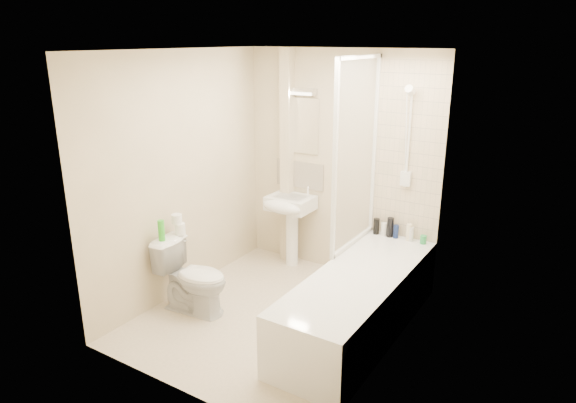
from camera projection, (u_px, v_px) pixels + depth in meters
The scene contains 26 objects.
floor at pixel (275, 316), 4.81m from camera, with size 2.50×2.50×0.00m, color beige.
wall_back at pixel (339, 165), 5.45m from camera, with size 2.20×0.02×2.40m, color beige.
wall_left at pixel (180, 177), 5.00m from camera, with size 0.02×2.50×2.40m, color beige.
wall_right at pixel (395, 217), 3.88m from camera, with size 0.02×2.50×2.40m, color beige.
ceiling at pixel (273, 50), 4.07m from camera, with size 2.20×2.50×0.02m, color white.
tile_back at pixel (409, 153), 4.99m from camera, with size 0.70×0.01×1.75m, color beige.
tile_right at pixel (405, 182), 3.98m from camera, with size 0.01×2.10×1.75m, color beige.
pipe_boxing at pixel (287, 159), 5.71m from camera, with size 0.12×0.12×2.40m, color beige.
splashback at pixel (300, 175), 5.74m from camera, with size 0.60×0.01×0.30m, color beige.
mirror at pixel (300, 126), 5.57m from camera, with size 0.46×0.01×0.60m, color white.
strip_light at pixel (299, 91), 5.43m from camera, with size 0.42×0.07×0.07m, color silver.
bathtub at pixel (359, 301), 4.50m from camera, with size 0.70×2.10×0.55m.
shower_screen at pixel (357, 154), 4.80m from camera, with size 0.04×0.92×1.80m.
shower_fixture at pixel (408, 141), 4.92m from camera, with size 0.10×0.16×0.99m.
pedestal_sink at pixel (289, 212), 5.67m from camera, with size 0.49×0.46×0.94m.
bottle_black_a at pixel (376, 226), 5.30m from camera, with size 0.06×0.06×0.17m, color black.
bottle_white_a at pixel (384, 229), 5.26m from camera, with size 0.06×0.06×0.14m, color silver.
bottle_black_b at pixel (390, 227), 5.22m from camera, with size 0.07×0.07×0.20m, color black.
bottle_blue at pixel (396, 232), 5.19m from camera, with size 0.05×0.05×0.14m, color navy.
bottle_cream at pixel (409, 232), 5.12m from camera, with size 0.05×0.05×0.18m, color beige.
bottle_white_b at pixel (411, 234), 5.11m from camera, with size 0.05×0.05×0.15m, color silver.
bottle_green at pixel (423, 240), 5.06m from camera, with size 0.06×0.06×0.08m, color green.
toilet at pixel (193, 277), 4.82m from camera, with size 0.72×0.46×0.70m, color white.
toilet_roll_lower at pixel (180, 229), 4.89m from camera, with size 0.10×0.10×0.11m, color white.
toilet_roll_upper at pixel (177, 219), 4.86m from camera, with size 0.10×0.10×0.09m, color white.
green_bottle at pixel (161, 231), 4.72m from camera, with size 0.06×0.06×0.20m, color green.
Camera 1 is at (2.36, -3.53, 2.50)m, focal length 32.00 mm.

